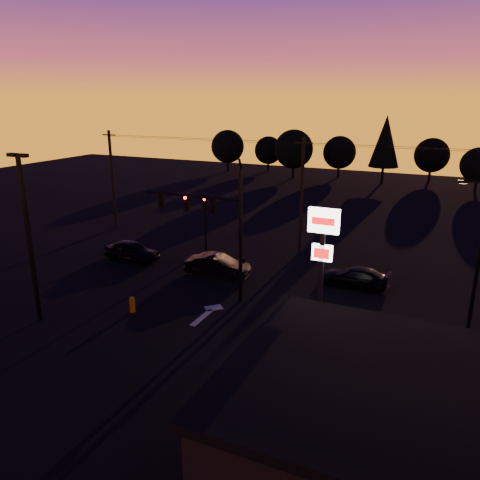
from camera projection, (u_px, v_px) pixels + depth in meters
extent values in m
plane|color=black|center=(185.00, 323.00, 25.47)|extent=(120.00, 120.00, 0.00)
cube|color=beige|center=(202.00, 318.00, 26.14)|extent=(0.35, 2.20, 0.01)
cube|color=beige|center=(214.00, 308.00, 27.35)|extent=(1.20, 1.20, 0.01)
cylinder|color=black|center=(241.00, 237.00, 27.17)|extent=(0.24, 0.24, 8.00)
cylinder|color=black|center=(241.00, 165.00, 25.94)|extent=(0.14, 0.52, 0.76)
cylinder|color=black|center=(191.00, 196.00, 27.83)|extent=(6.50, 0.16, 0.16)
cube|color=black|center=(213.00, 206.00, 27.40)|extent=(0.32, 0.22, 0.95)
sphere|color=black|center=(212.00, 201.00, 27.18)|extent=(0.18, 0.18, 0.18)
sphere|color=black|center=(212.00, 206.00, 27.27)|extent=(0.18, 0.18, 0.18)
sphere|color=black|center=(212.00, 211.00, 27.36)|extent=(0.18, 0.18, 0.18)
cube|color=black|center=(186.00, 203.00, 28.12)|extent=(0.32, 0.22, 0.95)
sphere|color=#FF0705|center=(185.00, 198.00, 27.90)|extent=(0.18, 0.18, 0.18)
sphere|color=black|center=(185.00, 203.00, 27.99)|extent=(0.18, 0.18, 0.18)
sphere|color=black|center=(185.00, 208.00, 28.08)|extent=(0.18, 0.18, 0.18)
cube|color=black|center=(161.00, 201.00, 28.84)|extent=(0.32, 0.22, 0.95)
sphere|color=black|center=(160.00, 195.00, 28.62)|extent=(0.18, 0.18, 0.18)
sphere|color=black|center=(160.00, 200.00, 28.71)|extent=(0.18, 0.18, 0.18)
sphere|color=black|center=(160.00, 205.00, 28.80)|extent=(0.18, 0.18, 0.18)
cube|color=black|center=(243.00, 261.00, 27.51)|extent=(0.22, 0.18, 0.28)
cylinder|color=black|center=(206.00, 229.00, 36.93)|extent=(0.14, 0.14, 3.60)
cube|color=black|center=(205.00, 203.00, 36.32)|extent=(0.30, 0.20, 0.90)
sphere|color=#FF0705|center=(204.00, 200.00, 36.12)|extent=(0.18, 0.18, 0.18)
sphere|color=black|center=(204.00, 203.00, 36.20)|extent=(0.18, 0.18, 0.18)
sphere|color=black|center=(204.00, 207.00, 36.28)|extent=(0.18, 0.18, 0.18)
cube|color=black|center=(30.00, 242.00, 24.56)|extent=(0.18, 0.18, 9.00)
cube|color=black|center=(13.00, 155.00, 23.36)|extent=(0.55, 0.30, 0.18)
cube|color=black|center=(23.00, 155.00, 23.08)|extent=(0.55, 0.30, 0.18)
cube|color=black|center=(321.00, 280.00, 23.03)|extent=(0.22, 0.22, 6.40)
cube|color=white|center=(324.00, 221.00, 22.15)|extent=(1.50, 0.25, 1.20)
cube|color=red|center=(323.00, 221.00, 22.03)|extent=(1.10, 0.02, 0.35)
cube|color=white|center=(322.00, 253.00, 22.62)|extent=(1.00, 0.22, 0.80)
cube|color=red|center=(321.00, 253.00, 22.51)|extent=(0.75, 0.02, 0.50)
cylinder|color=black|center=(479.00, 260.00, 23.47)|extent=(0.20, 0.20, 8.00)
cylinder|color=black|center=(477.00, 182.00, 22.56)|extent=(1.20, 0.14, 0.14)
cube|color=black|center=(463.00, 182.00, 22.82)|extent=(0.50, 0.22, 0.14)
plane|color=#FFB759|center=(463.00, 183.00, 22.84)|extent=(0.35, 0.35, 0.00)
cylinder|color=black|center=(113.00, 181.00, 42.72)|extent=(0.26, 0.26, 9.00)
cube|color=black|center=(109.00, 135.00, 41.52)|extent=(1.40, 0.10, 0.10)
cylinder|color=black|center=(302.00, 198.00, 35.51)|extent=(0.26, 0.26, 9.00)
cube|color=black|center=(304.00, 143.00, 34.31)|extent=(1.40, 0.10, 0.10)
cylinder|color=black|center=(193.00, 140.00, 37.41)|extent=(18.00, 0.02, 0.02)
cylinder|color=black|center=(197.00, 138.00, 37.91)|extent=(18.00, 0.02, 0.02)
cylinder|color=black|center=(201.00, 139.00, 38.45)|extent=(18.00, 0.02, 0.02)
cylinder|color=black|center=(435.00, 150.00, 30.19)|extent=(18.00, 0.02, 0.02)
cylinder|color=black|center=(435.00, 148.00, 30.70)|extent=(18.00, 0.02, 0.02)
cylinder|color=black|center=(436.00, 148.00, 31.24)|extent=(18.00, 0.02, 0.02)
cube|color=black|center=(440.00, 461.00, 13.17)|extent=(12.00, 8.00, 4.00)
cube|color=black|center=(450.00, 397.00, 12.55)|extent=(12.40, 8.40, 0.30)
cube|color=black|center=(334.00, 373.00, 18.43)|extent=(2.20, 0.05, 1.60)
cube|color=black|center=(414.00, 392.00, 17.23)|extent=(2.20, 0.05, 1.60)
cylinder|color=#D27D00|center=(132.00, 305.00, 26.70)|extent=(0.30, 0.30, 0.89)
cylinder|color=black|center=(228.00, 166.00, 77.46)|extent=(0.36, 0.36, 1.62)
sphere|color=black|center=(228.00, 147.00, 76.51)|extent=(5.36, 5.36, 5.36)
cylinder|color=black|center=(268.00, 167.00, 77.70)|extent=(0.36, 0.36, 1.38)
sphere|color=black|center=(268.00, 150.00, 76.89)|extent=(4.54, 4.54, 4.54)
cylinder|color=black|center=(293.00, 172.00, 70.90)|extent=(0.36, 0.36, 1.75)
sphere|color=black|center=(294.00, 149.00, 69.87)|extent=(5.77, 5.78, 5.78)
cylinder|color=black|center=(338.00, 172.00, 72.00)|extent=(0.36, 0.36, 1.50)
sphere|color=black|center=(339.00, 152.00, 71.12)|extent=(4.95, 4.95, 4.95)
cylinder|color=black|center=(382.00, 175.00, 66.46)|extent=(0.36, 0.36, 2.38)
cone|color=black|center=(385.00, 141.00, 65.07)|extent=(4.18, 4.18, 7.12)
cylinder|color=black|center=(429.00, 176.00, 68.53)|extent=(0.36, 0.36, 1.50)
sphere|color=black|center=(432.00, 155.00, 67.65)|extent=(4.95, 4.95, 4.95)
cylinder|color=black|center=(475.00, 186.00, 60.93)|extent=(0.36, 0.36, 1.38)
sphere|color=black|center=(479.00, 165.00, 60.13)|extent=(4.54, 4.54, 4.54)
imported|color=black|center=(132.00, 251.00, 35.22)|extent=(4.38, 1.83, 1.48)
imported|color=black|center=(218.00, 265.00, 32.12)|extent=(4.60, 2.01, 1.47)
imported|color=black|center=(354.00, 277.00, 30.31)|extent=(4.43, 1.87, 1.28)
imported|color=black|center=(311.00, 372.00, 19.84)|extent=(2.52, 4.74, 1.27)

